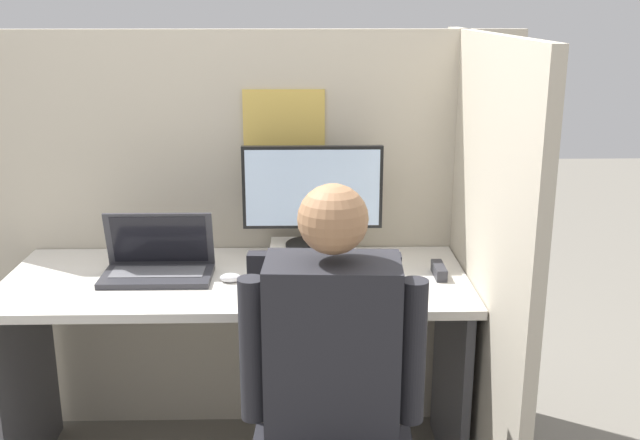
# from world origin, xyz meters

# --- Properties ---
(cubicle_panel_back) EXTENTS (2.10, 0.05, 1.58)m
(cubicle_panel_back) POSITION_xyz_m (0.00, 0.67, 0.79)
(cubicle_panel_back) COLOR #B7AD99
(cubicle_panel_back) RESTS_ON ground
(cubicle_panel_right) EXTENTS (0.04, 1.27, 1.58)m
(cubicle_panel_right) POSITION_xyz_m (0.83, 0.26, 0.79)
(cubicle_panel_right) COLOR #B7AD99
(cubicle_panel_right) RESTS_ON ground
(desk) EXTENTS (1.60, 0.64, 0.75)m
(desk) POSITION_xyz_m (0.00, 0.32, 0.57)
(desk) COLOR beige
(desk) RESTS_ON ground
(paper_box) EXTENTS (0.31, 0.25, 0.05)m
(paper_box) POSITION_xyz_m (0.27, 0.49, 0.78)
(paper_box) COLOR white
(paper_box) RESTS_ON desk
(monitor) EXTENTS (0.50, 0.20, 0.37)m
(monitor) POSITION_xyz_m (0.27, 0.49, 1.00)
(monitor) COLOR black
(monitor) RESTS_ON paper_box
(laptop) EXTENTS (0.37, 0.21, 0.22)m
(laptop) POSITION_xyz_m (-0.27, 0.33, 0.80)
(laptop) COLOR #2D2D33
(laptop) RESTS_ON desk
(mouse) EXTENTS (0.07, 0.05, 0.03)m
(mouse) POSITION_xyz_m (-0.01, 0.27, 0.77)
(mouse) COLOR silver
(mouse) RESTS_ON desk
(stapler) EXTENTS (0.04, 0.13, 0.04)m
(stapler) POSITION_xyz_m (0.70, 0.31, 0.77)
(stapler) COLOR #2D2D33
(stapler) RESTS_ON desk
(carrot_toy) EXTENTS (0.05, 0.12, 0.05)m
(carrot_toy) POSITION_xyz_m (0.21, 0.15, 0.78)
(carrot_toy) COLOR orange
(carrot_toy) RESTS_ON desk
(office_chair) EXTENTS (0.53, 0.57, 0.98)m
(office_chair) POSITION_xyz_m (0.30, -0.27, 0.50)
(office_chair) COLOR black
(office_chair) RESTS_ON ground
(person) EXTENTS (0.48, 0.47, 1.25)m
(person) POSITION_xyz_m (0.31, -0.44, 0.71)
(person) COLOR black
(person) RESTS_ON ground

